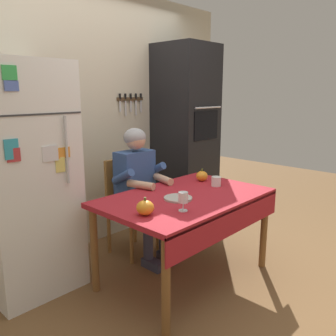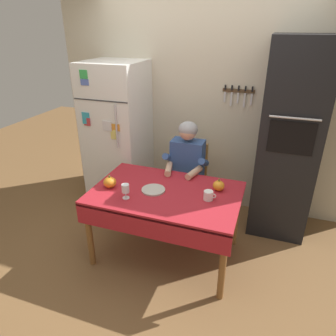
# 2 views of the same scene
# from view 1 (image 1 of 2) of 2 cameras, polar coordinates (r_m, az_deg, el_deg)

# --- Properties ---
(ground_plane) EXTENTS (10.00, 10.00, 0.00)m
(ground_plane) POSITION_cam_1_polar(r_m,az_deg,el_deg) (3.10, 4.16, -18.06)
(ground_plane) COLOR brown
(ground_plane) RESTS_ON ground
(back_wall_assembly) EXTENTS (3.70, 0.13, 2.60)m
(back_wall_assembly) POSITION_cam_1_polar(r_m,az_deg,el_deg) (3.71, -11.51, 7.97)
(back_wall_assembly) COLOR beige
(back_wall_assembly) RESTS_ON ground
(refrigerator) EXTENTS (0.68, 0.71, 1.80)m
(refrigerator) POSITION_cam_1_polar(r_m,az_deg,el_deg) (2.95, -22.69, -1.74)
(refrigerator) COLOR white
(refrigerator) RESTS_ON ground
(wall_oven) EXTENTS (0.60, 0.64, 2.10)m
(wall_oven) POSITION_cam_1_polar(r_m,az_deg,el_deg) (4.15, 2.87, 5.19)
(wall_oven) COLOR black
(wall_oven) RESTS_ON ground
(dining_table) EXTENTS (1.40, 0.90, 0.74)m
(dining_table) POSITION_cam_1_polar(r_m,az_deg,el_deg) (2.87, 3.18, -6.18)
(dining_table) COLOR brown
(dining_table) RESTS_ON ground
(chair_behind_person) EXTENTS (0.40, 0.40, 0.93)m
(chair_behind_person) POSITION_cam_1_polar(r_m,az_deg,el_deg) (3.47, -6.68, -5.46)
(chair_behind_person) COLOR #9E6B33
(chair_behind_person) RESTS_ON ground
(seated_person) EXTENTS (0.47, 0.55, 1.25)m
(seated_person) POSITION_cam_1_polar(r_m,az_deg,el_deg) (3.27, -4.65, -2.41)
(seated_person) COLOR #38384C
(seated_person) RESTS_ON ground
(coffee_mug) EXTENTS (0.11, 0.09, 0.09)m
(coffee_mug) POSITION_cam_1_polar(r_m,az_deg,el_deg) (3.16, 7.92, -2.17)
(coffee_mug) COLOR white
(coffee_mug) RESTS_ON dining_table
(wine_glass) EXTENTS (0.07, 0.07, 0.14)m
(wine_glass) POSITION_cam_1_polar(r_m,az_deg,el_deg) (2.47, 2.51, -4.98)
(wine_glass) COLOR white
(wine_glass) RESTS_ON dining_table
(pumpkin_large) EXTENTS (0.12, 0.12, 0.13)m
(pumpkin_large) POSITION_cam_1_polar(r_m,az_deg,el_deg) (2.40, -3.69, -6.53)
(pumpkin_large) COLOR orange
(pumpkin_large) RESTS_ON dining_table
(pumpkin_medium) EXTENTS (0.11, 0.11, 0.12)m
(pumpkin_medium) POSITION_cam_1_polar(r_m,az_deg,el_deg) (3.31, 5.59, -1.31)
(pumpkin_medium) COLOR orange
(pumpkin_medium) RESTS_ON dining_table
(serving_tray) EXTENTS (0.23, 0.23, 0.02)m
(serving_tray) POSITION_cam_1_polar(r_m,az_deg,el_deg) (2.76, 1.66, -4.97)
(serving_tray) COLOR #B7B2A8
(serving_tray) RESTS_ON dining_table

